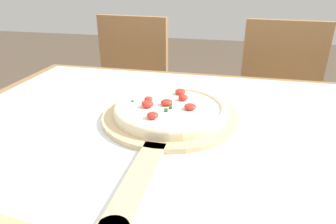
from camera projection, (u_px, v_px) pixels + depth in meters
dining_table at (174, 171)px, 0.74m from camera, size 1.21×0.96×0.73m
towel_cloth at (174, 132)px, 0.69m from camera, size 1.13×0.88×0.00m
pizza_peel at (168, 121)px, 0.73m from camera, size 0.34×0.58×0.01m
pizza at (171, 109)px, 0.75m from camera, size 0.28×0.28×0.04m
chair_left at (128, 91)px, 1.59m from camera, size 0.43×0.43×0.88m
chair_right at (278, 103)px, 1.44m from camera, size 0.43×0.43×0.88m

